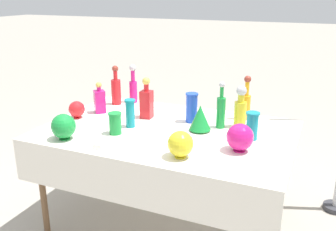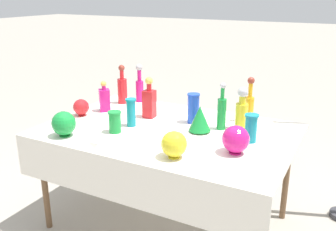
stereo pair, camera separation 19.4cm
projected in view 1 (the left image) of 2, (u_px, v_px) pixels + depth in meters
The scene contains 21 objects.
ground_plane at pixel (168, 222), 2.86m from camera, with size 40.00×40.00×0.00m, color #A0998C.
display_table at pixel (166, 138), 2.61m from camera, with size 1.72×1.14×0.76m.
tall_bottle_0 at pixel (133, 86), 3.21m from camera, with size 0.07×0.07×0.33m.
tall_bottle_1 at pixel (246, 102), 2.79m from camera, with size 0.07×0.07×0.33m.
tall_bottle_2 at pixel (240, 109), 2.62m from camera, with size 0.09×0.09×0.30m.
tall_bottle_3 at pixel (116, 89), 3.16m from camera, with size 0.08×0.08×0.33m.
tall_bottle_4 at pixel (221, 110), 2.61m from camera, with size 0.06×0.06×0.33m.
square_decanter_0 at pixel (100, 100), 2.95m from camera, with size 0.11×0.11×0.25m.
square_decanter_1 at pixel (147, 101), 2.82m from camera, with size 0.09×0.09×0.31m.
slender_vase_0 at pixel (192, 107), 2.73m from camera, with size 0.09×0.09×0.22m.
slender_vase_1 at pixel (252, 125), 2.41m from camera, with size 0.09×0.09×0.18m.
slender_vase_2 at pixel (115, 123), 2.51m from camera, with size 0.09×0.09×0.15m.
slender_vase_3 at pixel (130, 112), 2.63m from camera, with size 0.08×0.08×0.20m.
fluted_vase_0 at pixel (200, 118), 2.56m from camera, with size 0.15×0.15×0.18m.
round_bowl_0 at pixel (64, 126), 2.42m from camera, with size 0.16×0.16×0.17m.
round_bowl_1 at pixel (240, 137), 2.24m from camera, with size 0.16×0.16×0.17m.
round_bowl_2 at pixel (77, 109), 2.83m from camera, with size 0.12×0.12×0.13m.
round_bowl_3 at pixel (180, 144), 2.15m from camera, with size 0.15×0.15×0.16m.
price_tag_left at pixel (97, 148), 2.27m from camera, with size 0.06×0.01×0.03m, color white.
cardboard_box_behind_left at pixel (239, 151), 3.77m from camera, with size 0.38×0.32×0.37m.
cardboard_box_behind_right at pixel (241, 146), 3.82m from camera, with size 0.57×0.47×0.43m.
Camera 1 is at (0.97, -2.26, 1.68)m, focal length 40.00 mm.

